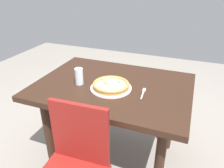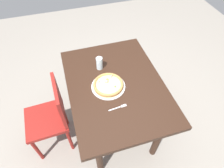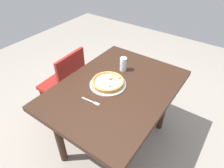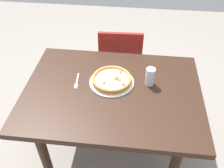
% 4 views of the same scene
% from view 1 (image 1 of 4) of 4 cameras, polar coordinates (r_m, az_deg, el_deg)
% --- Properties ---
extents(ground_plane, '(6.00, 6.00, 0.00)m').
position_cam_1_polar(ground_plane, '(2.20, 0.22, -18.22)').
color(ground_plane, gray).
extents(dining_table, '(1.23, 0.90, 0.77)m').
position_cam_1_polar(dining_table, '(1.79, 0.25, -3.12)').
color(dining_table, '#331E14').
rests_on(dining_table, ground).
extents(plate, '(0.32, 0.32, 0.01)m').
position_cam_1_polar(plate, '(1.67, -0.27, -1.05)').
color(plate, white).
rests_on(plate, dining_table).
extents(pizza, '(0.28, 0.28, 0.05)m').
position_cam_1_polar(pizza, '(1.66, -0.30, -0.27)').
color(pizza, '#B78447').
rests_on(pizza, plate).
extents(fork, '(0.03, 0.17, 0.00)m').
position_cam_1_polar(fork, '(1.63, 8.28, -2.22)').
color(fork, silver).
rests_on(fork, dining_table).
extents(drinking_glass, '(0.07, 0.07, 0.13)m').
position_cam_1_polar(drinking_glass, '(1.73, -8.70, 2.03)').
color(drinking_glass, silver).
rests_on(drinking_glass, dining_table).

